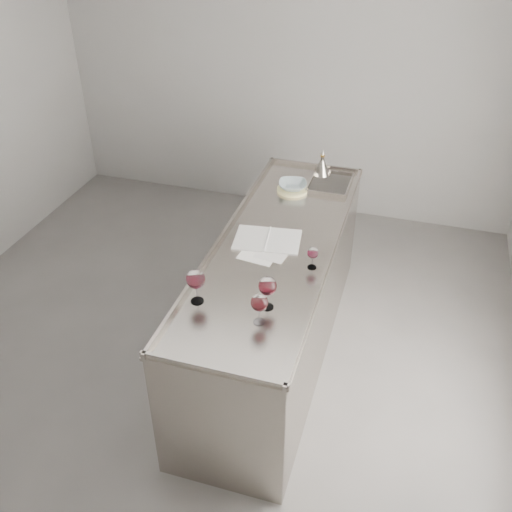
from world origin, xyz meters
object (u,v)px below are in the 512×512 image
(wine_glass_right, at_px, (268,287))
(wine_glass_small, at_px, (313,253))
(ceramic_bowl, at_px, (293,185))
(wine_funnel, at_px, (322,167))
(counter, at_px, (275,300))
(wine_glass_middle, at_px, (259,303))
(notebook, at_px, (267,240))
(wine_glass_left, at_px, (196,280))

(wine_glass_right, distance_m, wine_glass_small, 0.47)
(ceramic_bowl, relative_size, wine_funnel, 1.01)
(counter, height_order, wine_glass_middle, wine_glass_middle)
(wine_glass_middle, bearing_deg, wine_glass_right, 87.20)
(counter, height_order, ceramic_bowl, ceramic_bowl)
(wine_glass_right, xyz_separation_m, notebook, (-0.19, 0.66, -0.14))
(wine_glass_right, bearing_deg, wine_glass_middle, -92.80)
(counter, xyz_separation_m, ceramic_bowl, (-0.08, 0.74, 0.51))
(wine_funnel, bearing_deg, notebook, -97.77)
(wine_glass_left, bearing_deg, wine_funnel, 78.88)
(wine_glass_small, bearing_deg, notebook, 148.47)
(counter, relative_size, wine_glass_small, 16.64)
(wine_glass_left, height_order, ceramic_bowl, wine_glass_left)
(wine_funnel, bearing_deg, wine_glass_middle, -88.88)
(wine_glass_middle, relative_size, ceramic_bowl, 0.88)
(wine_glass_left, bearing_deg, wine_glass_middle, -10.18)
(wine_glass_middle, xyz_separation_m, notebook, (-0.18, 0.79, -0.12))
(wine_glass_small, distance_m, ceramic_bowl, 1.00)
(wine_glass_right, relative_size, ceramic_bowl, 0.96)
(notebook, bearing_deg, wine_glass_middle, -84.67)
(counter, distance_m, wine_funnel, 1.21)
(wine_glass_middle, height_order, wine_glass_right, wine_glass_right)
(wine_glass_small, distance_m, notebook, 0.42)
(notebook, bearing_deg, counter, -21.38)
(counter, bearing_deg, wine_funnel, 86.00)
(wine_glass_right, xyz_separation_m, ceramic_bowl, (-0.20, 1.38, -0.10))
(ceramic_bowl, bearing_deg, wine_funnel, 65.75)
(counter, height_order, wine_glass_left, wine_glass_left)
(wine_glass_small, bearing_deg, counter, 144.76)
(wine_glass_small, bearing_deg, ceramic_bowl, 110.76)
(wine_glass_right, height_order, ceramic_bowl, wine_glass_right)
(wine_glass_left, height_order, notebook, wine_glass_left)
(wine_glass_left, relative_size, notebook, 0.46)
(wine_glass_middle, bearing_deg, wine_funnel, 91.12)
(wine_glass_middle, relative_size, wine_glass_small, 1.27)
(notebook, bearing_deg, wine_glass_right, -81.60)
(counter, distance_m, ceramic_bowl, 0.90)
(wine_glass_left, height_order, wine_glass_middle, wine_glass_left)
(wine_glass_small, relative_size, notebook, 0.31)
(counter, relative_size, wine_funnel, 11.65)
(wine_glass_right, xyz_separation_m, wine_funnel, (-0.04, 1.72, -0.08))
(counter, relative_size, wine_glass_right, 12.03)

